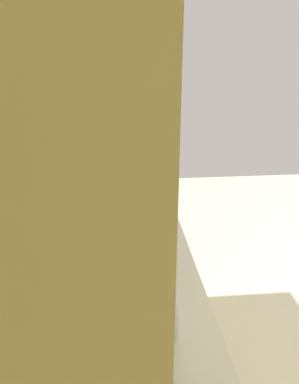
{
  "coord_description": "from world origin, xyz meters",
  "views": [
    {
      "loc": [
        -1.78,
        1.32,
        1.81
      ],
      "look_at": [
        -0.58,
        1.21,
        1.34
      ],
      "focal_mm": 37.48,
      "sensor_mm": 36.0,
      "label": 1
    }
  ],
  "objects_px": {
    "microwave": "(113,221)",
    "bowl": "(131,168)",
    "kettle": "(158,317)",
    "oven_range": "(119,195)"
  },
  "relations": [
    {
      "from": "microwave",
      "to": "bowl",
      "type": "relative_size",
      "value": 2.93
    },
    {
      "from": "microwave",
      "to": "kettle",
      "type": "bearing_deg",
      "value": -165.07
    },
    {
      "from": "oven_range",
      "to": "bowl",
      "type": "relative_size",
      "value": 7.26
    },
    {
      "from": "microwave",
      "to": "bowl",
      "type": "xyz_separation_m",
      "value": [
        1.12,
        -0.13,
        -0.13
      ]
    },
    {
      "from": "bowl",
      "to": "kettle",
      "type": "relative_size",
      "value": 0.84
    },
    {
      "from": "oven_range",
      "to": "kettle",
      "type": "distance_m",
      "value": 2.37
    },
    {
      "from": "microwave",
      "to": "kettle",
      "type": "height_order",
      "value": "microwave"
    },
    {
      "from": "bowl",
      "to": "kettle",
      "type": "height_order",
      "value": "kettle"
    },
    {
      "from": "bowl",
      "to": "kettle",
      "type": "bearing_deg",
      "value": 180.0
    },
    {
      "from": "microwave",
      "to": "kettle",
      "type": "xyz_separation_m",
      "value": [
        -0.5,
        -0.13,
        -0.1
      ]
    }
  ]
}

